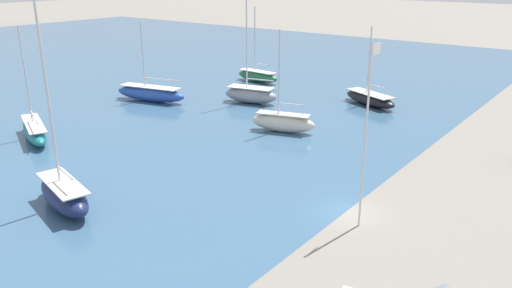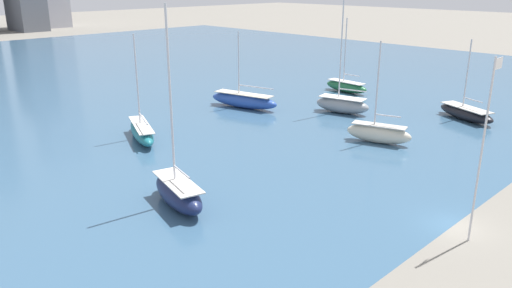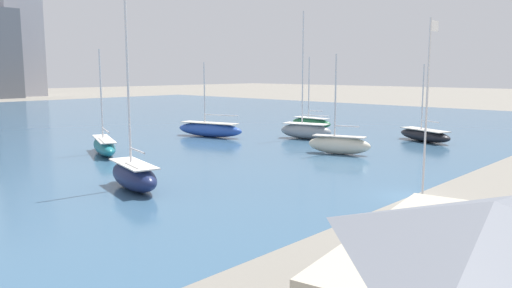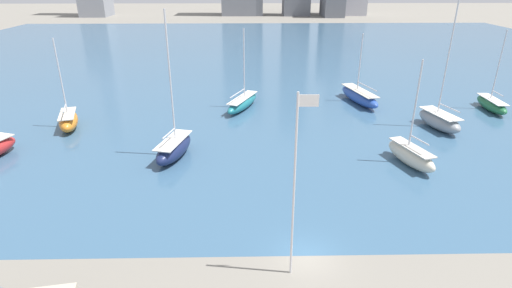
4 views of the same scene
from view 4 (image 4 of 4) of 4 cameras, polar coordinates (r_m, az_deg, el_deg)
name	(u,v)px [view 4 (image 4 of 4)]	position (r m, az deg, el deg)	size (l,w,h in m)	color
ground_plane	(307,256)	(29.47, 7.32, -15.57)	(500.00, 500.00, 0.00)	gray
harbor_water	(265,59)	(94.54, 1.36, 12.09)	(180.00, 140.00, 0.00)	#385B7A
flag_pole	(295,184)	(24.19, 5.61, -5.72)	(1.24, 0.14, 12.43)	silver
sailboat_teal	(243,103)	(58.44, -1.93, 5.93)	(5.49, 9.44, 11.39)	#1E757F
sailboat_cream	(411,155)	(44.08, 21.23, -1.48)	(3.83, 7.20, 10.85)	beige
sailboat_orange	(68,120)	(56.11, -25.22, 3.08)	(4.08, 6.82, 11.28)	orange
sailboat_blue	(359,96)	(63.16, 14.52, 6.63)	(4.75, 10.61, 10.26)	#284CA8
sailboat_green	(492,104)	(67.05, 30.60, 4.94)	(2.49, 7.77, 11.27)	#236B3D
sailboat_navy	(174,148)	(43.58, -11.65, -0.52)	(4.10, 7.75, 15.27)	#19234C
sailboat_gray	(439,120)	(55.83, 24.71, 3.15)	(4.21, 7.68, 16.83)	gray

